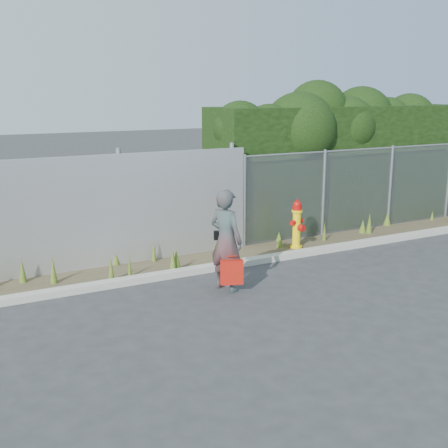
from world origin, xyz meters
TOP-DOWN VIEW (x-y plane):
  - ground at (0.00, 0.00)m, footprint 80.00×80.00m
  - curb at (0.00, 1.80)m, footprint 16.00×0.22m
  - weed_strip at (-1.57, 2.51)m, footprint 16.00×1.31m
  - corrugated_fence at (-3.25, 3.01)m, footprint 8.50×0.21m
  - chainlink_fence at (4.25, 3.00)m, footprint 6.50×0.07m
  - hedge at (4.39, 4.00)m, footprint 7.36×2.09m
  - fire_hydrant at (1.99, 2.33)m, footprint 0.37×0.33m
  - woman at (-0.60, 0.75)m, footprint 0.64×0.76m
  - red_tote_bag at (-0.64, 0.48)m, footprint 0.38×0.14m
  - black_shoulder_bag at (-0.61, 0.98)m, footprint 0.21×0.09m

SIDE VIEW (x-z plane):
  - ground at x=0.00m, z-range 0.00..0.00m
  - curb at x=0.00m, z-range 0.00..0.12m
  - weed_strip at x=-1.57m, z-range -0.14..0.41m
  - red_tote_bag at x=-0.64m, z-range 0.15..0.65m
  - fire_hydrant at x=1.99m, z-range -0.02..1.08m
  - woman at x=-0.60m, z-range 0.00..1.77m
  - black_shoulder_bag at x=-0.61m, z-range 0.84..1.00m
  - chainlink_fence at x=4.25m, z-range 0.01..2.06m
  - corrugated_fence at x=-3.25m, z-range -0.05..2.25m
  - hedge at x=4.39m, z-range 0.15..3.79m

